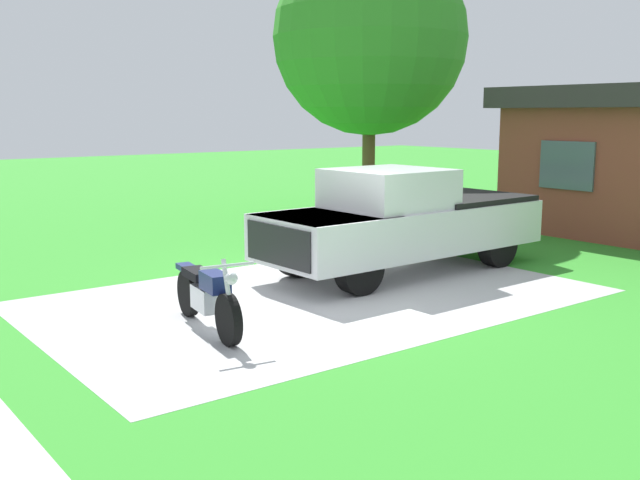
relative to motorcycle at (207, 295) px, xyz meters
name	(u,v)px	position (x,y,z in m)	size (l,w,h in m)	color
ground_plane	(317,297)	(-0.51, 2.23, -0.47)	(80.00, 80.00, 0.00)	green
driveway_pad	(317,297)	(-0.51, 2.23, -0.47)	(5.48, 8.57, 0.01)	#BABABA
motorcycle	(207,295)	(0.00, 0.00, 0.00)	(2.20, 0.72, 1.09)	black
pickup_truck	(405,220)	(-1.10, 4.71, 0.48)	(2.11, 5.67, 1.90)	black
shade_tree	(370,38)	(-7.06, 9.02, 4.43)	(5.31, 5.31, 7.57)	brown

